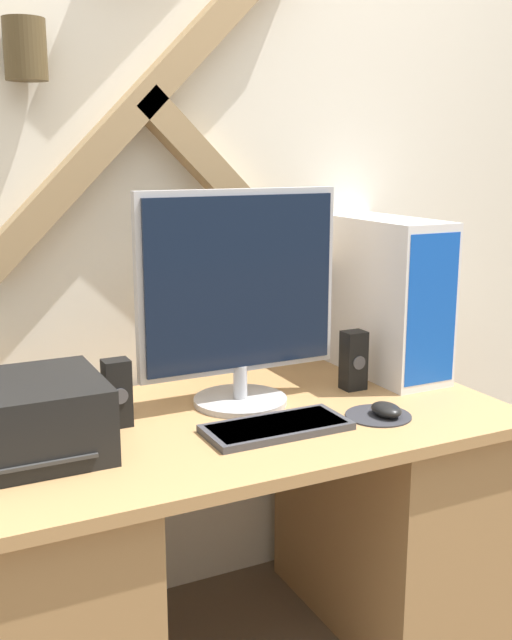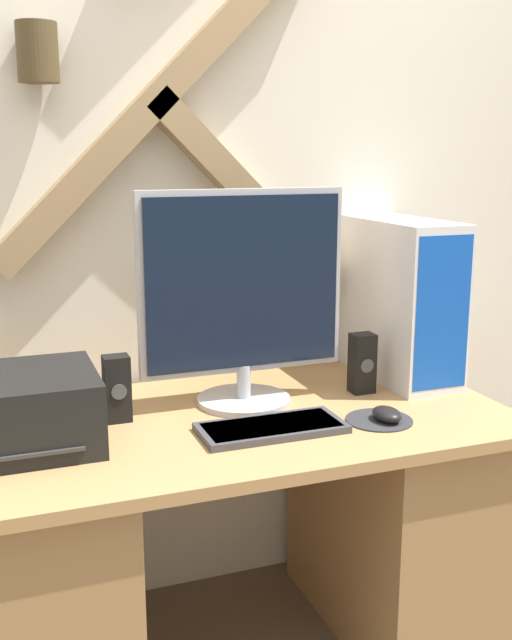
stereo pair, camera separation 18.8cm
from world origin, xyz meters
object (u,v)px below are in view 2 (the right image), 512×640
Objects in this scene: monitor at (243,293)px; speaker_right at (362,363)px; computer_tower at (399,299)px; mouse at (387,414)px; keyboard at (272,427)px; speaker_left at (117,389)px; printer at (22,411)px.

speaker_right is at bearing -5.03° from monitor.
mouse is at bearing -123.81° from computer_tower.
keyboard is 0.30m from mouse.
keyboard is at bearing -150.78° from speaker_right.
speaker_left is (-0.34, -0.02, -0.22)m from monitor.
monitor is at bearing -171.04° from computer_tower.
speaker_right is at bearing 29.22° from keyboard.
speaker_right is (0.35, 0.20, 0.07)m from keyboard.
speaker_left is at bearing -176.61° from monitor.
speaker_right is (0.69, -0.01, 0.00)m from speaker_left.
speaker_left is at bearing 158.61° from mouse.
monitor reaches higher than speaker_right.
speaker_left is (-0.63, 0.25, 0.06)m from mouse.
computer_tower is 1.40× the size of printer.
speaker_left is 0.69m from speaker_right.
speaker_right is (0.34, -0.03, -0.22)m from monitor.
speaker_left is at bearing 179.17° from speaker_right.
monitor reaches higher than speaker_left.
computer_tower is 0.26m from speaker_right.
printer is 2.00× the size of speaker_right.
computer_tower is at bearing 30.26° from keyboard.
printer is at bearing -169.36° from monitor.
mouse is at bearing -10.44° from printer.
mouse is at bearing -21.39° from speaker_left.
printer is (-0.57, 0.12, 0.07)m from keyboard.
computer_tower is at bearing 56.19° from mouse.
keyboard is at bearing -31.61° from speaker_left.
printer is at bearing -170.16° from computer_tower.
mouse is 0.56× the size of speaker_right.
speaker_right reaches higher than mouse.
computer_tower reaches higher than keyboard.
computer_tower is 2.79× the size of speaker_left.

